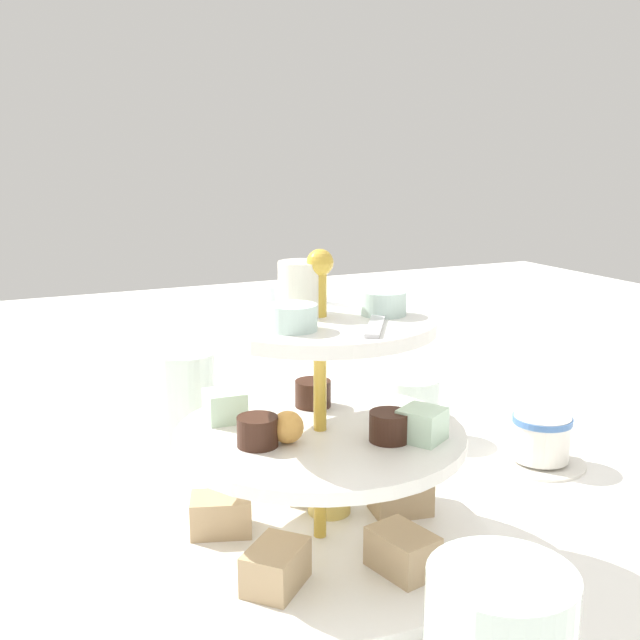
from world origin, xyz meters
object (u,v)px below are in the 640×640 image
object	(u,v)px
tiered_serving_stand	(320,459)
teacup_with_saucer	(541,441)
water_glass_short_left	(410,407)
water_glass_mid_back	(187,404)

from	to	relation	value
tiered_serving_stand	teacup_with_saucer	bearing A→B (deg)	-78.45
water_glass_short_left	teacup_with_saucer	xyz separation A→B (m)	(-0.12, -0.08, -0.01)
water_glass_short_left	water_glass_mid_back	world-z (taller)	water_glass_mid_back
water_glass_mid_back	water_glass_short_left	bearing A→B (deg)	-103.15
water_glass_mid_back	teacup_with_saucer	bearing A→B (deg)	-119.64
tiered_serving_stand	water_glass_short_left	size ratio (longest dim) A/B	4.10
water_glass_short_left	water_glass_mid_back	distance (m)	0.24
tiered_serving_stand	water_glass_short_left	xyz separation A→B (m)	(0.18, -0.19, -0.04)
tiered_serving_stand	teacup_with_saucer	distance (m)	0.28
tiered_serving_stand	water_glass_mid_back	bearing A→B (deg)	9.98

